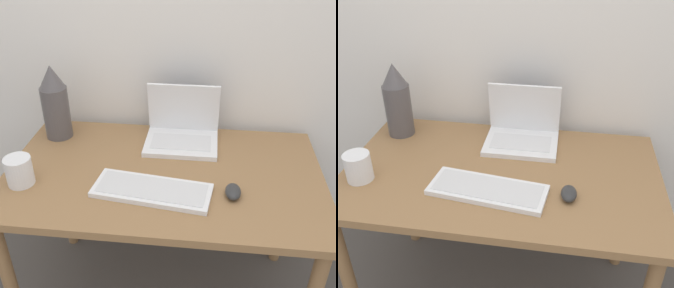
{
  "view_description": "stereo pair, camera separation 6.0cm",
  "coord_description": "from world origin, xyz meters",
  "views": [
    {
      "loc": [
        0.15,
        -0.85,
        1.54
      ],
      "look_at": [
        0.01,
        0.38,
        0.81
      ],
      "focal_mm": 42.0,
      "sensor_mm": 36.0,
      "label": 1
    },
    {
      "loc": [
        0.21,
        -0.84,
        1.54
      ],
      "look_at": [
        0.01,
        0.38,
        0.81
      ],
      "focal_mm": 42.0,
      "sensor_mm": 36.0,
      "label": 2
    }
  ],
  "objects": [
    {
      "name": "keyboard",
      "position": [
        -0.02,
        0.22,
        0.72
      ],
      "size": [
        0.42,
        0.21,
        0.02
      ],
      "color": "white",
      "rests_on": "desk"
    },
    {
      "name": "desk",
      "position": [
        0.0,
        0.35,
        0.62
      ],
      "size": [
        1.18,
        0.7,
        0.71
      ],
      "color": "olive",
      "rests_on": "ground_plane"
    },
    {
      "name": "mug",
      "position": [
        -0.49,
        0.22,
        0.76
      ],
      "size": [
        0.09,
        0.09,
        0.1
      ],
      "color": "white",
      "rests_on": "desk"
    },
    {
      "name": "laptop",
      "position": [
        0.05,
        0.57,
        0.76
      ],
      "size": [
        0.3,
        0.23,
        0.24
      ],
      "color": "white",
      "rests_on": "desk"
    },
    {
      "name": "vase",
      "position": [
        -0.48,
        0.57,
        0.86
      ],
      "size": [
        0.11,
        0.11,
        0.32
      ],
      "color": "#514C4C",
      "rests_on": "desk"
    },
    {
      "name": "mouse",
      "position": [
        0.25,
        0.23,
        0.72
      ],
      "size": [
        0.05,
        0.09,
        0.04
      ],
      "color": "#2D2D2D",
      "rests_on": "desk"
    }
  ]
}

